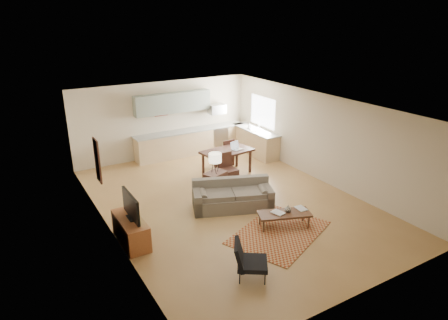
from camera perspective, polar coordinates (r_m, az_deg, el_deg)
room at (r=10.55m, az=0.83°, el=0.53°), size 9.00×9.00×9.00m
kitchen_counter_back at (r=14.73m, az=-4.69°, el=2.63°), size 4.26×0.64×0.92m
kitchen_counter_right at (r=14.74m, az=4.46°, el=2.65°), size 0.64×2.26×0.92m
kitchen_range at (r=15.22m, az=-0.97°, el=3.24°), size 0.62×0.62×0.90m
kitchen_microwave at (r=14.95m, az=-1.03°, el=7.29°), size 0.62×0.40×0.35m
upper_cabinets at (r=14.24m, az=-7.32°, el=8.12°), size 2.80×0.34×0.70m
window_right at (r=14.62m, az=5.55°, el=6.90°), size 0.02×1.40×1.05m
wall_art_left at (r=10.15m, az=-17.59°, el=-0.08°), size 0.06×0.42×1.10m
triptych at (r=14.26m, az=-8.99°, el=7.23°), size 1.70×0.04×0.50m
rug at (r=9.73m, az=7.86°, el=-10.23°), size 2.83×2.46×0.02m
sofa at (r=10.61m, az=1.24°, el=-5.05°), size 2.37×1.68×0.76m
coffee_table at (r=9.91m, az=8.57°, el=-8.45°), size 1.38×0.93×0.39m
book_a at (r=9.70m, az=7.29°, el=-7.69°), size 0.36×0.41×0.03m
book_b at (r=10.01m, az=10.40°, el=-6.95°), size 0.28×0.35×0.02m
vase at (r=9.86m, az=9.13°, el=-6.85°), size 0.24×0.24×0.17m
armchair at (r=8.05m, az=4.09°, el=-14.06°), size 0.94×0.94×0.77m
tv_credenza at (r=9.39m, az=-13.16°, el=-9.77°), size 0.50×1.30×0.60m
tv at (r=9.13m, az=-13.16°, el=-6.43°), size 0.10×1.00×0.60m
console_table at (r=11.29m, az=-1.24°, el=-3.51°), size 0.73×0.61×0.73m
table_lamp at (r=11.04m, az=-1.27°, el=-0.39°), size 0.46×0.46×0.58m
dining_table at (r=12.82m, az=0.42°, el=-0.30°), size 1.70×1.11×0.81m
dining_chair_near at (r=12.01m, az=0.67°, el=-1.35°), size 0.49×0.51×0.98m
dining_chair_far at (r=13.59m, az=0.20°, el=1.19°), size 0.49×0.51×0.93m
laptop at (r=12.72m, az=1.91°, el=2.06°), size 0.40×0.34×0.26m
soap_bottle at (r=14.72m, az=3.65°, el=4.90°), size 0.11×0.11×0.19m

